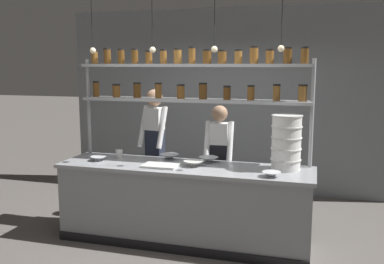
# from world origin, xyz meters

# --- Properties ---
(ground_plane) EXTENTS (40.00, 40.00, 0.00)m
(ground_plane) POSITION_xyz_m (0.00, 0.00, 0.00)
(ground_plane) COLOR #5B5651
(back_wall) EXTENTS (5.36, 0.12, 2.98)m
(back_wall) POSITION_xyz_m (0.00, 2.29, 1.49)
(back_wall) COLOR gray
(back_wall) RESTS_ON ground_plane
(prep_counter) EXTENTS (2.96, 0.76, 0.92)m
(prep_counter) POSITION_xyz_m (0.00, -0.00, 0.46)
(prep_counter) COLOR gray
(prep_counter) RESTS_ON ground_plane
(spice_shelf_unit) EXTENTS (2.84, 0.28, 2.28)m
(spice_shelf_unit) POSITION_xyz_m (0.01, 0.33, 1.85)
(spice_shelf_unit) COLOR #999BA0
(spice_shelf_unit) RESTS_ON ground_plane
(chef_left) EXTENTS (0.39, 0.32, 1.75)m
(chef_left) POSITION_xyz_m (-0.63, 0.70, 1.02)
(chef_left) COLOR black
(chef_left) RESTS_ON ground_plane
(chef_center) EXTENTS (0.37, 0.29, 1.57)m
(chef_center) POSITION_xyz_m (0.29, 0.56, 0.90)
(chef_center) COLOR black
(chef_center) RESTS_ON ground_plane
(container_stack) EXTENTS (0.34, 0.34, 0.61)m
(container_stack) POSITION_xyz_m (1.14, 0.13, 1.23)
(container_stack) COLOR white
(container_stack) RESTS_ON prep_counter
(cutting_board) EXTENTS (0.40, 0.26, 0.02)m
(cutting_board) POSITION_xyz_m (-0.25, -0.13, 0.93)
(cutting_board) COLOR silver
(cutting_board) RESTS_ON prep_counter
(prep_bowl_near_left) EXTENTS (0.23, 0.23, 0.06)m
(prep_bowl_near_left) POSITION_xyz_m (-0.27, 0.27, 0.95)
(prep_bowl_near_left) COLOR #B2B7BC
(prep_bowl_near_left) RESTS_ON prep_counter
(prep_bowl_center_front) EXTENTS (0.24, 0.24, 0.06)m
(prep_bowl_center_front) POSITION_xyz_m (0.23, 0.25, 0.95)
(prep_bowl_center_front) COLOR #B2B7BC
(prep_bowl_center_front) RESTS_ON prep_counter
(prep_bowl_center_back) EXTENTS (0.20, 0.20, 0.05)m
(prep_bowl_center_back) POSITION_xyz_m (1.02, -0.23, 0.95)
(prep_bowl_center_back) COLOR silver
(prep_bowl_center_back) RESTS_ON prep_counter
(prep_bowl_near_right) EXTENTS (0.19, 0.19, 0.05)m
(prep_bowl_near_right) POSITION_xyz_m (-1.08, -0.05, 0.95)
(prep_bowl_near_right) COLOR silver
(prep_bowl_near_right) RESTS_ON prep_counter
(prep_bowl_far_left) EXTENTS (0.23, 0.23, 0.06)m
(prep_bowl_far_left) POSITION_xyz_m (0.12, -0.00, 0.95)
(prep_bowl_far_left) COLOR silver
(prep_bowl_far_left) RESTS_ON prep_counter
(serving_cup_front) EXTENTS (0.09, 0.09, 0.10)m
(serving_cup_front) POSITION_xyz_m (-0.90, 0.17, 0.97)
(serving_cup_front) COLOR silver
(serving_cup_front) RESTS_ON prep_counter
(pendant_light_row) EXTENTS (2.26, 0.07, 0.72)m
(pendant_light_row) POSITION_xyz_m (-0.02, 0.00, 2.28)
(pendant_light_row) COLOR black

